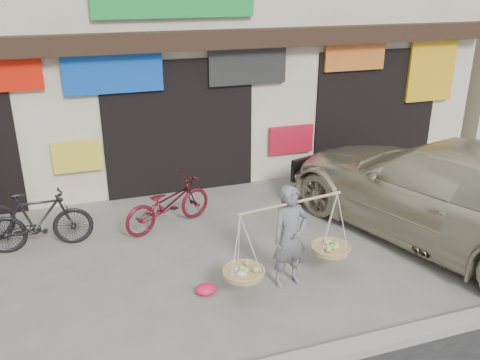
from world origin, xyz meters
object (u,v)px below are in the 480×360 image
object	(u,v)px
bike_1	(39,221)
suv	(445,191)
street_vendor	(290,241)
bike_2	(168,203)

from	to	relation	value
bike_1	suv	size ratio (longest dim) A/B	0.26
street_vendor	bike_2	size ratio (longest dim) A/B	1.17
street_vendor	bike_1	bearing A→B (deg)	138.30
street_vendor	bike_2	xyz separation A→B (m)	(-1.28, 2.35, -0.24)
bike_1	bike_2	xyz separation A→B (m)	(2.12, 0.11, -0.05)
street_vendor	suv	xyz separation A→B (m)	(2.99, 0.47, 0.16)
street_vendor	bike_2	bearing A→B (deg)	110.21
street_vendor	bike_2	distance (m)	2.69
bike_2	bike_1	bearing A→B (deg)	70.97
bike_1	bike_2	world-z (taller)	bike_1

